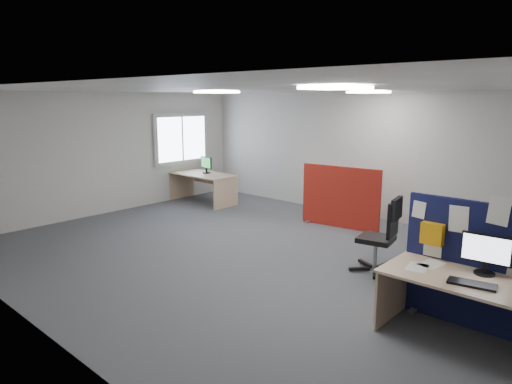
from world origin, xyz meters
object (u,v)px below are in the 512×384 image
Objects in this scene: navy_divider at (483,268)px; monitor_second at (206,164)px; monitor_main at (486,252)px; office_chair at (384,231)px; main_desk at (484,295)px; red_divider at (340,198)px; second_desk at (204,180)px.

navy_divider is 7.49m from monitor_second.
monitor_main is 1.98m from office_chair.
monitor_main is 0.44× the size of office_chair.
monitor_second is (-7.24, 2.67, 0.38)m from main_desk.
red_divider is at bearing 126.41° from office_chair.
office_chair is (-1.60, 0.87, -0.09)m from navy_divider.
main_desk is at bearing -45.65° from office_chair.
monitor_main is 7.60m from monitor_second.
office_chair is at bearing -50.82° from red_divider.
monitor_main is at bearing -45.89° from red_divider.
office_chair is (-1.72, 1.22, 0.08)m from main_desk.
monitor_main is 0.29× the size of second_desk.
navy_divider is 1.56× the size of office_chair.
monitor_main reaches higher than office_chair.
office_chair is at bearing 142.98° from monitor_main.
monitor_second is (0.02, 0.08, 0.40)m from second_desk.
office_chair is at bearing -4.14° from monitor_second.
second_desk is (-3.74, -0.32, -0.05)m from red_divider.
office_chair reaches higher than main_desk.
office_chair is at bearing 144.68° from main_desk.
office_chair is (5.52, -1.45, -0.31)m from monitor_second.
navy_divider is at bearing -7.45° from monitor_second.
office_chair is at bearing -13.95° from second_desk.
navy_divider is 1.04× the size of second_desk.
office_chair reaches higher than monitor_second.
navy_divider reaches higher than second_desk.
monitor_second is 0.39× the size of office_chair.
navy_divider reaches higher than red_divider.
red_divider is 0.96× the size of second_desk.
monitor_main is (-0.06, 0.18, 0.40)m from main_desk.
main_desk is 1.17× the size of second_desk.
monitor_main is at bearing -8.53° from monitor_second.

